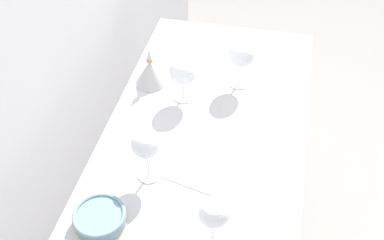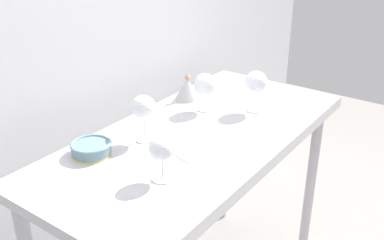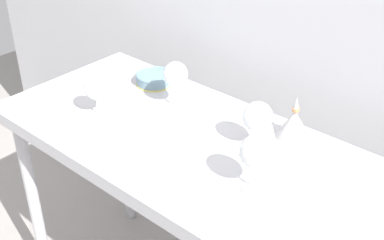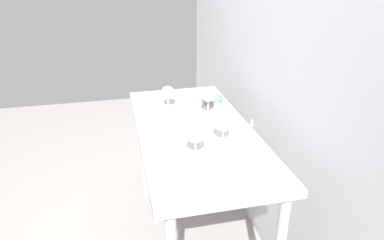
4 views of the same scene
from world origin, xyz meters
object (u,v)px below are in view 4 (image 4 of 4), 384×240
(tasting_bowl, at_px, (212,99))
(tasting_sheet_upper, at_px, (189,121))
(wine_glass_near_right, at_px, (195,134))
(wine_glass_far_left, at_px, (208,95))
(wine_glass_near_left, at_px, (168,93))
(wine_glass_far_right, at_px, (223,123))
(tasting_sheet_lower, at_px, (230,164))
(decanter_funnel, at_px, (251,136))

(tasting_bowl, bearing_deg, tasting_sheet_upper, -39.32)
(wine_glass_near_right, bearing_deg, tasting_bowl, 157.68)
(wine_glass_far_left, height_order, tasting_bowl, wine_glass_far_left)
(wine_glass_near_left, bearing_deg, wine_glass_far_right, 20.80)
(wine_glass_far_left, bearing_deg, wine_glass_near_left, -127.05)
(wine_glass_near_left, height_order, tasting_sheet_lower, wine_glass_near_left)
(wine_glass_near_right, distance_m, tasting_sheet_upper, 0.44)
(tasting_sheet_lower, relative_size, decanter_funnel, 1.61)
(wine_glass_far_left, height_order, tasting_sheet_upper, wine_glass_far_left)
(tasting_sheet_upper, distance_m, decanter_funnel, 0.44)
(wine_glass_near_right, distance_m, wine_glass_far_right, 0.22)
(wine_glass_far_right, height_order, tasting_sheet_upper, wine_glass_far_right)
(tasting_sheet_upper, bearing_deg, decanter_funnel, 48.04)
(tasting_sheet_upper, xyz_separation_m, tasting_bowl, (-0.26, 0.22, 0.02))
(wine_glass_far_right, relative_size, tasting_sheet_lower, 0.68)
(wine_glass_far_right, relative_size, wine_glass_near_left, 1.08)
(wine_glass_far_right, bearing_deg, wine_glass_far_left, 176.79)
(wine_glass_far_left, height_order, decanter_funnel, wine_glass_far_left)
(wine_glass_far_right, bearing_deg, tasting_sheet_lower, -8.64)
(tasting_sheet_upper, bearing_deg, wine_glass_near_left, -146.17)
(wine_glass_far_right, xyz_separation_m, tasting_sheet_upper, (-0.30, -0.11, -0.11))
(tasting_bowl, height_order, decanter_funnel, decanter_funnel)
(decanter_funnel, bearing_deg, wine_glass_near_left, -150.27)
(wine_glass_near_left, distance_m, tasting_sheet_lower, 0.79)
(wine_glass_near_left, height_order, decanter_funnel, wine_glass_near_left)
(wine_glass_near_left, bearing_deg, wine_glass_far_left, 52.95)
(wine_glass_near_left, relative_size, tasting_sheet_upper, 0.60)
(tasting_sheet_upper, height_order, decanter_funnel, decanter_funnel)
(wine_glass_near_right, xyz_separation_m, tasting_bowl, (-0.68, 0.28, -0.10))
(wine_glass_far_right, bearing_deg, wine_glass_near_left, -159.20)
(wine_glass_near_left, relative_size, decanter_funnel, 1.01)
(wine_glass_far_left, bearing_deg, wine_glass_far_right, -3.21)
(tasting_bowl, bearing_deg, wine_glass_far_left, -22.53)
(decanter_funnel, bearing_deg, wine_glass_near_right, -78.68)
(wine_glass_far_right, height_order, tasting_bowl, wine_glass_far_right)
(wine_glass_far_left, distance_m, tasting_sheet_lower, 0.61)
(wine_glass_near_right, relative_size, wine_glass_far_left, 0.99)
(wine_glass_near_left, xyz_separation_m, decanter_funnel, (0.60, 0.34, -0.06))
(wine_glass_far_right, xyz_separation_m, wine_glass_far_left, (-0.37, 0.02, 0.02))
(wine_glass_far_right, relative_size, wine_glass_far_left, 0.91)
(tasting_sheet_lower, bearing_deg, wine_glass_near_right, -91.24)
(wine_glass_near_right, relative_size, tasting_bowl, 1.23)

